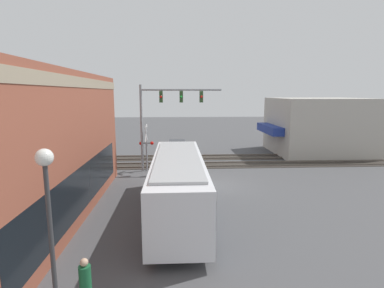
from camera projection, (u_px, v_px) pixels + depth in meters
The scene contains 10 objects.
ground_plane at pixel (218, 186), 20.64m from camera, with size 120.00×120.00×0.00m, color #4C4C4F.
shop_building at pixel (317, 126), 31.55m from camera, with size 8.28×10.31×5.80m.
city_bus at pixel (178, 183), 15.52m from camera, with size 10.71×2.59×3.13m.
traffic_signal_gantry at pixel (165, 108), 23.81m from camera, with size 0.42×6.49×6.97m.
crossing_signal at pixel (146, 143), 24.30m from camera, with size 1.41×1.18×3.81m.
streetlamp at pixel (50, 226), 7.63m from camera, with size 0.44×0.44×4.98m.
rail_track_near at pixel (209, 165), 26.54m from camera, with size 2.60×60.00×0.15m.
rail_track_far at pixel (205, 157), 29.69m from camera, with size 2.60×60.00×0.15m.
parked_car_red at pixel (177, 148), 30.98m from camera, with size 4.69×1.82×1.47m.
pedestrian_by_lamp at pixel (86, 287), 8.47m from camera, with size 0.34×0.34×1.77m.
Camera 1 is at (-19.73, 2.87, 6.32)m, focal length 28.00 mm.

